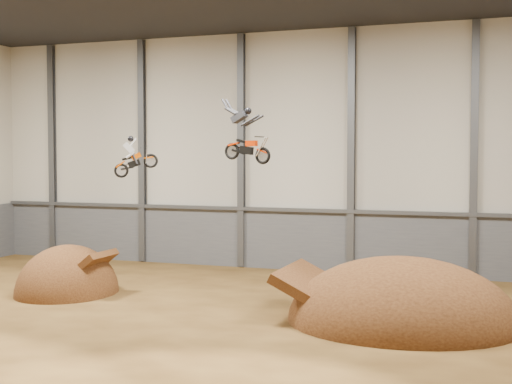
{
  "coord_description": "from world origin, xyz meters",
  "views": [
    {
      "loc": [
        11.68,
        -25.1,
        6.77
      ],
      "look_at": [
        1.41,
        4.0,
        5.15
      ],
      "focal_mm": 50.0,
      "sensor_mm": 36.0,
      "label": 1
    }
  ],
  "objects_px": {
    "takeoff_ramp": "(68,293)",
    "fmx_rider_b": "(246,132)",
    "landing_ramp": "(402,323)",
    "fmx_rider_a": "(138,152)"
  },
  "relations": [
    {
      "from": "takeoff_ramp",
      "to": "fmx_rider_b",
      "type": "bearing_deg",
      "value": -5.05
    },
    {
      "from": "fmx_rider_b",
      "to": "landing_ramp",
      "type": "bearing_deg",
      "value": 11.76
    },
    {
      "from": "takeoff_ramp",
      "to": "fmx_rider_a",
      "type": "xyz_separation_m",
      "value": [
        4.06,
        -0.18,
        6.89
      ]
    },
    {
      "from": "fmx_rider_a",
      "to": "takeoff_ramp",
      "type": "bearing_deg",
      "value": 148.99
    },
    {
      "from": "takeoff_ramp",
      "to": "fmx_rider_a",
      "type": "height_order",
      "value": "fmx_rider_a"
    },
    {
      "from": "fmx_rider_a",
      "to": "fmx_rider_b",
      "type": "distance_m",
      "value": 5.69
    },
    {
      "from": "takeoff_ramp",
      "to": "fmx_rider_b",
      "type": "distance_m",
      "value": 12.41
    },
    {
      "from": "landing_ramp",
      "to": "fmx_rider_a",
      "type": "height_order",
      "value": "fmx_rider_a"
    },
    {
      "from": "fmx_rider_a",
      "to": "fmx_rider_b",
      "type": "xyz_separation_m",
      "value": [
        5.58,
        -0.68,
        0.87
      ]
    },
    {
      "from": "takeoff_ramp",
      "to": "landing_ramp",
      "type": "relative_size",
      "value": 0.59
    }
  ]
}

